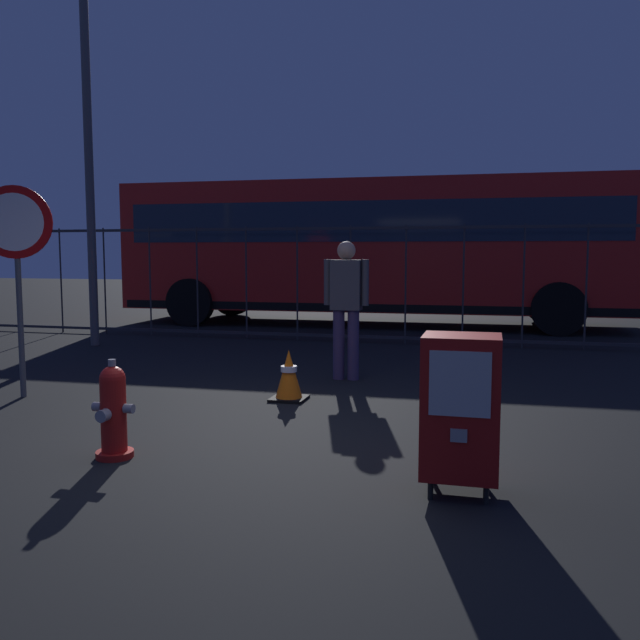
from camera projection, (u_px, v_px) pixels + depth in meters
ground_plane at (246, 446)px, 5.29m from camera, size 60.00×60.00×0.00m
fire_hydrant at (113, 412)px, 4.96m from camera, size 0.33×0.32×0.75m
newspaper_box_primary at (461, 406)px, 4.19m from camera, size 0.48×0.42×1.02m
stop_sign at (16, 246)px, 6.93m from camera, size 0.71×0.31×2.23m
pedestrian at (346, 302)px, 8.00m from camera, size 0.55×0.22×1.67m
traffic_cone at (289, 376)px, 6.93m from camera, size 0.36×0.36×0.53m
fence_barrier at (378, 283)px, 11.27m from camera, size 18.03×0.04×2.00m
bus_near at (373, 245)px, 14.24m from camera, size 10.55×2.95×3.00m
street_light_near_right at (87, 99)px, 10.70m from camera, size 0.32×0.32×6.88m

